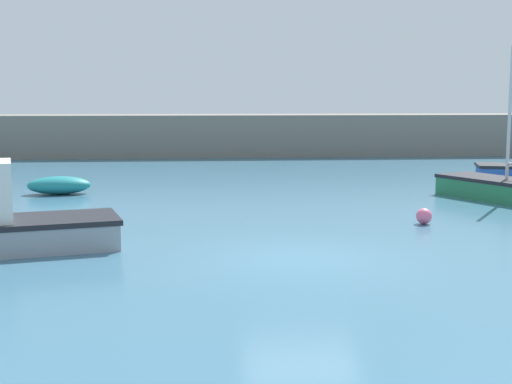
% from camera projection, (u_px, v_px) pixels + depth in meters
% --- Properties ---
extents(ground_plane, '(120.00, 120.00, 0.20)m').
position_uv_depth(ground_plane, '(302.00, 263.00, 15.16)').
color(ground_plane, '#38667F').
extents(harbor_breakwater, '(51.66, 3.39, 2.35)m').
position_uv_depth(harbor_breakwater, '(237.00, 135.00, 40.93)').
color(harbor_breakwater, slate).
rests_on(harbor_breakwater, ground_plane).
extents(dinghy_near_pier, '(2.26, 1.22, 0.63)m').
position_uv_depth(dinghy_near_pier, '(59.00, 185.00, 25.00)').
color(dinghy_near_pier, teal).
rests_on(dinghy_near_pier, ground_plane).
extents(sailboat_short_mast, '(3.61, 5.11, 5.01)m').
position_uv_depth(sailboat_short_mast, '(506.00, 189.00, 23.42)').
color(sailboat_short_mast, '#287A4C').
rests_on(sailboat_short_mast, ground_plane).
extents(mooring_buoy_pink, '(0.43, 0.43, 0.43)m').
position_uv_depth(mooring_buoy_pink, '(424.00, 216.00, 19.22)').
color(mooring_buoy_pink, '#EA668C').
rests_on(mooring_buoy_pink, ground_plane).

